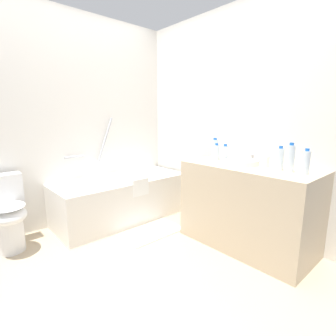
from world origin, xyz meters
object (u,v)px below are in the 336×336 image
at_px(water_bottle_3, 215,149).
at_px(drinking_glass_0, 224,156).
at_px(bathtub, 122,197).
at_px(water_bottle_4, 290,158).
at_px(water_bottle_0, 280,159).
at_px(sink_basin, 242,162).
at_px(toilet, 6,213).
at_px(water_bottle_5, 216,152).
at_px(water_bottle_2, 225,154).
at_px(drinking_glass_1, 265,162).
at_px(sink_faucet, 252,159).
at_px(water_bottle_1, 306,162).
at_px(bath_mat, 152,232).

height_order(water_bottle_3, drinking_glass_0, water_bottle_3).
distance_m(bathtub, water_bottle_4, 1.99).
bearing_deg(water_bottle_0, sink_basin, 92.25).
bearing_deg(water_bottle_0, drinking_glass_0, 85.02).
bearing_deg(water_bottle_0, water_bottle_3, 85.16).
xyz_separation_m(toilet, water_bottle_3, (1.87, -1.01, 0.56)).
xyz_separation_m(bathtub, water_bottle_0, (0.56, -1.71, 0.64)).
distance_m(water_bottle_0, water_bottle_5, 0.68).
distance_m(water_bottle_2, water_bottle_4, 0.66).
bearing_deg(drinking_glass_1, sink_basin, 105.72).
relative_size(water_bottle_4, drinking_glass_0, 2.91).
distance_m(water_bottle_0, water_bottle_2, 0.57).
bearing_deg(sink_basin, sink_faucet, 0.00).
xyz_separation_m(water_bottle_2, drinking_glass_1, (0.05, -0.41, -0.04)).
relative_size(sink_faucet, water_bottle_5, 0.83).
xyz_separation_m(toilet, drinking_glass_1, (1.85, -1.61, 0.50)).
bearing_deg(drinking_glass_1, drinking_glass_0, 88.59).
bearing_deg(water_bottle_4, water_bottle_0, 81.62).
distance_m(toilet, drinking_glass_0, 2.24).
xyz_separation_m(bathtub, water_bottle_2, (0.55, -1.14, 0.63)).
distance_m(water_bottle_1, water_bottle_5, 0.90).
bearing_deg(sink_basin, water_bottle_5, 88.09).
xyz_separation_m(sink_basin, sink_faucet, (0.18, 0.00, 0.01)).
distance_m(toilet, water_bottle_5, 2.17).
height_order(sink_basin, water_bottle_0, water_bottle_0).
bearing_deg(drinking_glass_0, water_bottle_4, -95.42).
relative_size(toilet, water_bottle_4, 2.97).
bearing_deg(drinking_glass_1, bath_mat, 121.12).
bearing_deg(toilet, water_bottle_5, 59.95).
distance_m(water_bottle_2, drinking_glass_0, 0.09).
xyz_separation_m(water_bottle_4, drinking_glass_0, (0.07, 0.72, -0.07)).
distance_m(water_bottle_1, water_bottle_2, 0.78).
distance_m(sink_basin, water_bottle_5, 0.33).
height_order(sink_basin, water_bottle_5, water_bottle_5).
bearing_deg(water_bottle_0, water_bottle_4, -98.38).
distance_m(drinking_glass_0, drinking_glass_1, 0.47).
bearing_deg(water_bottle_5, bath_mat, 140.19).
bearing_deg(drinking_glass_0, bath_mat, 139.82).
bearing_deg(water_bottle_1, bathtub, 106.23).
relative_size(sink_faucet, water_bottle_1, 0.71).
distance_m(sink_faucet, water_bottle_3, 0.42).
bearing_deg(water_bottle_3, water_bottle_0, -94.84).
bearing_deg(water_bottle_5, water_bottle_0, -89.70).
relative_size(water_bottle_1, water_bottle_4, 0.85).
bearing_deg(water_bottle_0, bathtub, 108.21).
height_order(drinking_glass_0, bath_mat, drinking_glass_0).
height_order(drinking_glass_1, bath_mat, drinking_glass_1).
bearing_deg(water_bottle_2, water_bottle_1, -89.68).
distance_m(sink_basin, drinking_glass_0, 0.27).
xyz_separation_m(drinking_glass_0, drinking_glass_1, (-0.01, -0.47, 0.01)).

